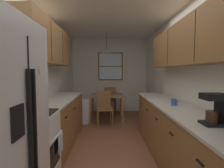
# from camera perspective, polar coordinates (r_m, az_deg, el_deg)

# --- Properties ---
(ground_plane) EXTENTS (12.00, 12.00, 0.00)m
(ground_plane) POSITION_cam_1_polar(r_m,az_deg,el_deg) (3.82, -0.65, -17.55)
(ground_plane) COLOR brown
(wall_left) EXTENTS (0.10, 9.00, 2.55)m
(wall_left) POSITION_cam_1_polar(r_m,az_deg,el_deg) (3.80, -21.50, 1.76)
(wall_left) COLOR silver
(wall_left) RESTS_ON ground
(wall_right) EXTENTS (0.10, 9.00, 2.55)m
(wall_right) POSITION_cam_1_polar(r_m,az_deg,el_deg) (3.81, 20.07, 1.80)
(wall_right) COLOR silver
(wall_right) RESTS_ON ground
(wall_back) EXTENTS (4.40, 0.10, 2.55)m
(wall_back) POSITION_cam_1_polar(r_m,az_deg,el_deg) (6.21, -0.82, 2.83)
(wall_back) COLOR silver
(wall_back) RESTS_ON ground
(ceiling_slab) EXTENTS (4.40, 9.00, 0.08)m
(ceiling_slab) POSITION_cam_1_polar(r_m,az_deg,el_deg) (3.75, -0.69, 22.44)
(ceiling_slab) COLOR white
(stove_range) EXTENTS (0.66, 0.62, 1.10)m
(stove_range) POSITION_cam_1_polar(r_m,az_deg,el_deg) (2.43, -26.11, -19.11)
(stove_range) COLOR white
(stove_range) RESTS_ON ground
(microwave_over_range) EXTENTS (0.39, 0.62, 0.33)m
(microwave_over_range) POSITION_cam_1_polar(r_m,az_deg,el_deg) (2.31, -29.68, 10.78)
(microwave_over_range) COLOR black
(counter_left) EXTENTS (0.64, 2.04, 0.90)m
(counter_left) POSITION_cam_1_polar(r_m,az_deg,el_deg) (3.61, -17.05, -11.50)
(counter_left) COLOR brown
(counter_left) RESTS_ON ground
(upper_cabinets_left) EXTENTS (0.33, 2.12, 0.73)m
(upper_cabinets_left) POSITION_cam_1_polar(r_m,az_deg,el_deg) (3.51, -20.03, 12.14)
(upper_cabinets_left) COLOR brown
(counter_right) EXTENTS (0.64, 3.16, 0.90)m
(counter_right) POSITION_cam_1_polar(r_m,az_deg,el_deg) (2.91, 20.34, -15.41)
(counter_right) COLOR brown
(counter_right) RESTS_ON ground
(upper_cabinets_right) EXTENTS (0.33, 2.84, 0.64)m
(upper_cabinets_right) POSITION_cam_1_polar(r_m,az_deg,el_deg) (2.79, 24.18, 12.17)
(upper_cabinets_right) COLOR brown
(dining_table) EXTENTS (0.95, 0.83, 0.72)m
(dining_table) POSITION_cam_1_polar(r_m,az_deg,el_deg) (5.17, -1.82, -4.78)
(dining_table) COLOR olive
(dining_table) RESTS_ON ground
(dining_chair_near) EXTENTS (0.45, 0.45, 0.90)m
(dining_chair_near) POSITION_cam_1_polar(r_m,az_deg,el_deg) (4.58, -2.54, -7.38)
(dining_chair_near) COLOR brown
(dining_chair_near) RESTS_ON ground
(dining_chair_far) EXTENTS (0.43, 0.43, 0.90)m
(dining_chair_far) POSITION_cam_1_polar(r_m,az_deg,el_deg) (5.80, -0.72, -4.95)
(dining_chair_far) COLOR brown
(dining_chair_far) RESTS_ON ground
(pendant_light) EXTENTS (0.33, 0.33, 0.60)m
(pendant_light) POSITION_cam_1_polar(r_m,az_deg,el_deg) (5.14, -1.86, 10.68)
(pendant_light) COLOR black
(back_window) EXTENTS (0.86, 0.05, 0.97)m
(back_window) POSITION_cam_1_polar(r_m,az_deg,el_deg) (6.14, -0.50, 5.80)
(back_window) COLOR brown
(trash_bin) EXTENTS (0.30, 0.30, 0.67)m
(trash_bin) POSITION_cam_1_polar(r_m,az_deg,el_deg) (4.86, -9.13, -8.78)
(trash_bin) COLOR silver
(trash_bin) RESTS_ON ground
(storage_canister) EXTENTS (0.12, 0.12, 0.19)m
(storage_canister) POSITION_cam_1_polar(r_m,az_deg,el_deg) (2.71, -22.28, -5.07)
(storage_canister) COLOR #265999
(storage_canister) RESTS_ON counter_left
(dish_towel) EXTENTS (0.02, 0.16, 0.24)m
(dish_towel) POSITION_cam_1_polar(r_m,az_deg,el_deg) (2.43, -16.51, -18.07)
(dish_towel) COLOR silver
(coffee_maker) EXTENTS (0.22, 0.18, 0.30)m
(coffee_maker) POSITION_cam_1_polar(r_m,az_deg,el_deg) (1.95, 31.26, -6.87)
(coffee_maker) COLOR black
(coffee_maker) RESTS_ON counter_right
(mug_by_coffeemaker) EXTENTS (0.12, 0.08, 0.10)m
(mug_by_coffeemaker) POSITION_cam_1_polar(r_m,az_deg,el_deg) (2.81, 19.63, -5.59)
(mug_by_coffeemaker) COLOR #335999
(mug_by_coffeemaker) RESTS_ON counter_right
(table_serving_bowl) EXTENTS (0.22, 0.22, 0.06)m
(table_serving_bowl) POSITION_cam_1_polar(r_m,az_deg,el_deg) (5.24, -3.01, -3.13)
(table_serving_bowl) COLOR silver
(table_serving_bowl) RESTS_ON dining_table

